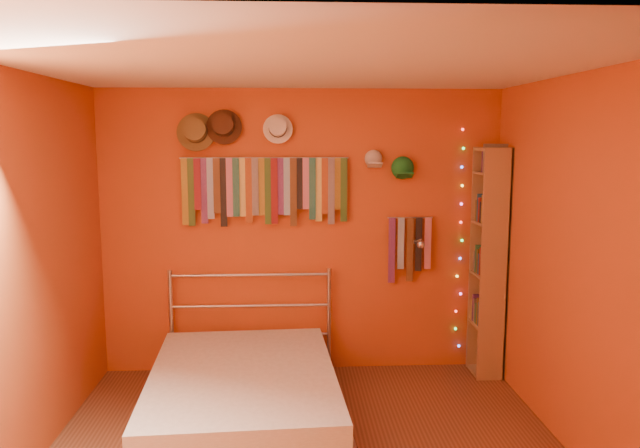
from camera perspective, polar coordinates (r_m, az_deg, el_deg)
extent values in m
cube|color=#AB461B|center=(5.51, -1.70, -0.76)|extent=(3.50, 0.02, 2.50)
cube|color=#AB461B|center=(4.23, 23.39, -4.19)|extent=(0.02, 3.50, 2.50)
cube|color=#AB461B|center=(4.13, -26.27, -4.64)|extent=(0.02, 3.50, 2.50)
cube|color=white|center=(3.72, -1.18, 14.26)|extent=(3.50, 3.50, 0.02)
cylinder|color=#AEAEB3|center=(5.40, -5.10, 6.04)|extent=(1.45, 0.01, 0.01)
cube|color=olive|center=(5.48, -12.25, 2.90)|extent=(0.06, 0.01, 0.58)
cube|color=#2B4A1D|center=(5.46, -11.69, 2.85)|extent=(0.06, 0.01, 0.58)
cube|color=maroon|center=(5.45, -11.15, 3.59)|extent=(0.06, 0.01, 0.44)
cube|color=#4A1965|center=(5.45, -10.55, 2.99)|extent=(0.06, 0.01, 0.56)
cube|color=#7793D4|center=(5.44, -9.99, 3.20)|extent=(0.06, 0.01, 0.52)
cube|color=#4C2D19|center=(5.43, -9.43, 3.46)|extent=(0.06, 0.01, 0.47)
cube|color=black|center=(5.44, -8.82, 2.85)|extent=(0.06, 0.01, 0.59)
cube|color=#AE578C|center=(5.42, -8.26, 3.31)|extent=(0.06, 0.01, 0.51)
cube|color=#18544F|center=(5.41, -7.69, 3.33)|extent=(0.06, 0.01, 0.50)
cube|color=#CABD51|center=(5.42, -7.10, 3.34)|extent=(0.06, 0.01, 0.51)
cube|color=maroon|center=(5.41, -6.52, 3.05)|extent=(0.06, 0.01, 0.56)
cube|color=#121451|center=(5.40, -5.95, 3.39)|extent=(0.06, 0.01, 0.50)
cube|color=olive|center=(5.41, -5.36, 3.40)|extent=(0.06, 0.01, 0.50)
cube|color=#1E4C1E|center=(5.40, -4.78, 2.99)|extent=(0.06, 0.01, 0.57)
cube|color=maroon|center=(5.40, -4.20, 3.02)|extent=(0.06, 0.01, 0.57)
cube|color=#521964|center=(5.40, -3.62, 3.45)|extent=(0.06, 0.01, 0.49)
cube|color=#6996BA|center=(5.40, -3.03, 3.42)|extent=(0.06, 0.01, 0.50)
cube|color=#452C17|center=(5.40, -2.45, 2.92)|extent=(0.06, 0.01, 0.59)
cube|color=black|center=(5.40, -1.87, 3.71)|extent=(0.06, 0.01, 0.44)
cube|color=#AF5784|center=(5.40, -1.29, 3.71)|extent=(0.06, 0.01, 0.44)
cube|color=#1A5B55|center=(5.40, -0.70, 3.23)|extent=(0.06, 0.01, 0.53)
cube|color=#C6B94F|center=(5.41, -0.13, 3.14)|extent=(0.06, 0.01, 0.55)
cube|color=maroon|center=(5.41, 0.46, 3.47)|extent=(0.06, 0.01, 0.49)
cube|color=#161458|center=(5.41, 1.04, 3.01)|extent=(0.06, 0.01, 0.58)
cube|color=brown|center=(5.42, 1.61, 3.69)|extent=(0.06, 0.01, 0.45)
cube|color=#224E1F|center=(5.42, 2.20, 3.13)|extent=(0.06, 0.01, 0.56)
cylinder|color=#AEAEB3|center=(5.55, 8.24, 0.59)|extent=(0.40, 0.01, 0.01)
cube|color=#4E1966|center=(5.56, 6.57, -2.42)|extent=(0.06, 0.01, 0.58)
cube|color=#6D93C1|center=(5.55, 7.41, -1.78)|extent=(0.06, 0.01, 0.46)
cube|color=#4C3519|center=(5.57, 8.22, -2.35)|extent=(0.06, 0.01, 0.57)
cube|color=black|center=(5.59, 9.01, -1.86)|extent=(0.06, 0.01, 0.48)
cube|color=#B75B81|center=(5.60, 9.83, -1.76)|extent=(0.06, 0.01, 0.46)
cylinder|color=brown|center=(5.44, -11.26, 8.23)|extent=(0.33, 0.08, 0.32)
cylinder|color=brown|center=(5.39, -11.35, 8.38)|extent=(0.19, 0.16, 0.21)
cylinder|color=#332314|center=(5.41, -11.31, 8.31)|extent=(0.20, 0.07, 0.20)
cylinder|color=#442618|center=(5.41, -8.78, 8.75)|extent=(0.30, 0.08, 0.30)
cylinder|color=#442618|center=(5.36, -8.84, 8.89)|extent=(0.18, 0.15, 0.20)
cylinder|color=black|center=(5.39, -8.81, 8.82)|extent=(0.18, 0.06, 0.18)
cylinder|color=white|center=(5.39, -3.88, 8.66)|extent=(0.25, 0.06, 0.25)
cylinder|color=white|center=(5.34, -3.88, 8.78)|extent=(0.15, 0.13, 0.17)
cylinder|color=black|center=(5.36, -3.88, 8.72)|extent=(0.15, 0.05, 0.15)
ellipsoid|color=silver|center=(5.45, 4.90, 5.97)|extent=(0.17, 0.13, 0.17)
cube|color=silver|center=(5.35, 5.04, 5.38)|extent=(0.12, 0.09, 0.05)
ellipsoid|color=#1C7F2F|center=(5.49, 7.55, 5.12)|extent=(0.19, 0.14, 0.19)
cube|color=#1C7F2F|center=(5.38, 7.76, 4.43)|extent=(0.14, 0.10, 0.06)
sphere|color=#FF3333|center=(5.62, 12.92, 8.42)|extent=(0.02, 0.02, 0.02)
sphere|color=#33FF4C|center=(5.62, 12.98, 6.75)|extent=(0.02, 0.02, 0.02)
sphere|color=#4C66FF|center=(5.62, 12.84, 5.10)|extent=(0.02, 0.02, 0.02)
sphere|color=yellow|center=(5.64, 12.88, 3.44)|extent=(0.02, 0.02, 0.02)
sphere|color=#FF4CCC|center=(5.65, 12.80, 1.79)|extent=(0.02, 0.02, 0.02)
sphere|color=#FF3333|center=(5.67, 12.75, 0.15)|extent=(0.02, 0.02, 0.02)
sphere|color=#33FF4C|center=(5.70, 12.85, -1.47)|extent=(0.02, 0.02, 0.02)
sphere|color=#4C66FF|center=(5.72, 12.68, -3.08)|extent=(0.02, 0.02, 0.02)
sphere|color=yellow|center=(5.75, 12.42, -4.68)|extent=(0.02, 0.02, 0.02)
sphere|color=#FF4CCC|center=(5.80, 12.73, -6.24)|extent=(0.02, 0.02, 0.02)
sphere|color=#FF3333|center=(5.83, 12.32, -7.81)|extent=(0.02, 0.02, 0.02)
sphere|color=#33FF4C|center=(5.88, 12.29, -9.34)|extent=(0.02, 0.02, 0.02)
sphere|color=#4C66FF|center=(5.94, 12.58, -10.82)|extent=(0.02, 0.02, 0.02)
cylinder|color=#AEAEB3|center=(5.62, 8.68, -1.63)|extent=(0.03, 0.03, 0.03)
cylinder|color=#AEAEB3|center=(5.50, 8.93, -1.54)|extent=(0.01, 0.25, 0.08)
sphere|color=white|center=(5.38, 9.20, -1.87)|extent=(0.07, 0.07, 0.07)
cube|color=#A77A4B|center=(5.47, 15.67, -3.80)|extent=(0.24, 0.02, 2.00)
cube|color=#A77A4B|center=(5.76, 14.66, -3.16)|extent=(0.24, 0.02, 2.00)
cube|color=#A77A4B|center=(5.65, 16.26, -3.44)|extent=(0.02, 0.34, 2.00)
cube|color=#A77A4B|center=(5.89, 14.79, -12.86)|extent=(0.24, 0.32, 0.02)
cube|color=#A77A4B|center=(5.75, 14.95, -8.85)|extent=(0.24, 0.32, 0.02)
cube|color=#A77A4B|center=(5.64, 15.12, -4.47)|extent=(0.24, 0.32, 0.02)
cube|color=#A77A4B|center=(5.56, 15.29, 0.07)|extent=(0.24, 0.32, 0.02)
cube|color=#A77A4B|center=(5.52, 15.46, 4.49)|extent=(0.24, 0.32, 0.02)
cube|color=#A77A4B|center=(5.51, 15.54, 6.57)|extent=(0.24, 0.32, 0.02)
cylinder|color=#AEAEB3|center=(5.68, -13.44, -8.78)|extent=(0.04, 0.04, 0.94)
cylinder|color=#AEAEB3|center=(5.60, 0.82, -8.80)|extent=(0.04, 0.04, 0.94)
cylinder|color=#AEAEB3|center=(5.64, -6.34, -10.06)|extent=(1.39, 0.02, 0.02)
cylinder|color=#AEAEB3|center=(5.56, -6.38, -7.44)|extent=(1.39, 0.02, 0.02)
cylinder|color=#AEAEB3|center=(5.49, -6.43, -4.65)|extent=(1.39, 0.02, 0.02)
cube|color=beige|center=(4.76, -7.04, -15.26)|extent=(1.42, 1.95, 0.38)
cylinder|color=#AEAEB3|center=(4.86, -15.51, -15.22)|extent=(0.13, 1.88, 0.03)
cylinder|color=#AEAEB3|center=(4.77, 1.63, -15.42)|extent=(0.13, 1.88, 0.03)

